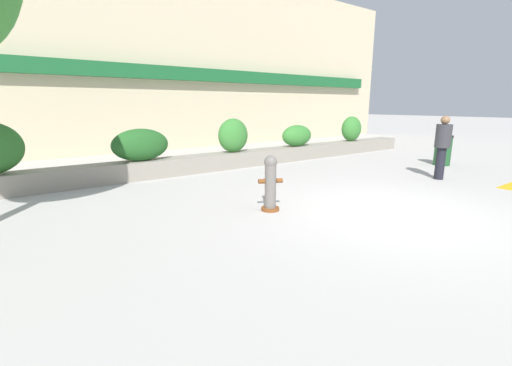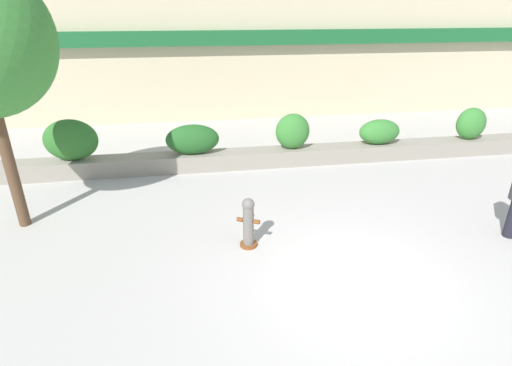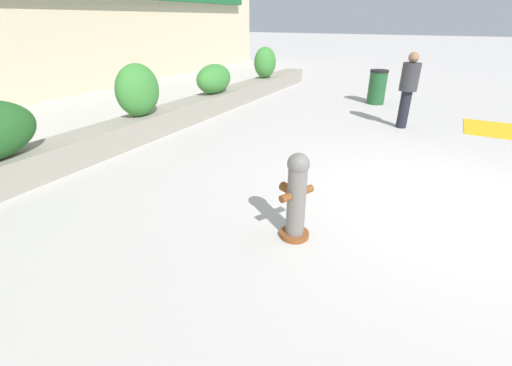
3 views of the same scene
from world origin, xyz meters
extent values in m
plane|color=#BCB7B2|center=(0.00, 0.00, 0.00)|extent=(120.00, 120.00, 0.00)
cube|color=beige|center=(0.00, 12.00, 4.00)|extent=(30.00, 1.00, 8.00)
cube|color=#195B2D|center=(0.00, 11.32, 3.36)|extent=(27.00, 0.36, 0.56)
cube|color=gray|center=(0.00, 6.00, 0.25)|extent=(18.00, 0.70, 0.50)
ellipsoid|color=#2D6B28|center=(-6.10, 6.00, 1.09)|extent=(1.47, 0.66, 1.18)
ellipsoid|color=#235B23|center=(-2.75, 6.00, 0.94)|extent=(1.56, 0.70, 0.88)
ellipsoid|color=#387F33|center=(0.26, 6.00, 1.04)|extent=(1.04, 0.70, 1.08)
ellipsoid|color=#387F33|center=(3.08, 6.00, 0.89)|extent=(1.31, 0.70, 0.78)
ellipsoid|color=#387F33|center=(6.23, 6.00, 1.02)|extent=(0.97, 0.70, 1.04)
cylinder|color=brown|center=(-1.74, 1.57, 0.03)|extent=(0.47, 0.47, 0.06)
cylinder|color=slate|center=(-1.74, 1.57, 0.48)|extent=(0.29, 0.29, 0.85)
sphere|color=slate|center=(-1.74, 1.57, 0.95)|extent=(0.25, 0.25, 0.25)
cylinder|color=brown|center=(-1.66, 1.74, 0.59)|extent=(0.16, 0.17, 0.11)
cylinder|color=brown|center=(-1.58, 1.50, 0.59)|extent=(0.15, 0.13, 0.09)
cylinder|color=brown|center=(-1.89, 1.65, 0.59)|extent=(0.15, 0.13, 0.09)
cylinder|color=brown|center=(-6.59, 3.25, 1.38)|extent=(0.24, 0.24, 2.75)
camera|label=1|loc=(-5.75, -3.40, 2.01)|focal=24.00mm
camera|label=2|loc=(-2.70, -5.34, 4.53)|focal=28.00mm
camera|label=3|loc=(-5.03, 0.35, 2.40)|focal=24.00mm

